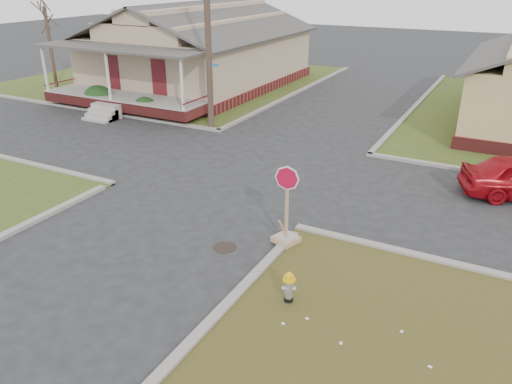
% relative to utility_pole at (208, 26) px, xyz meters
% --- Properties ---
extents(ground, '(120.00, 120.00, 0.00)m').
position_rel_utility_pole_xyz_m(ground, '(4.20, -8.90, -4.66)').
color(ground, '#242527').
rests_on(ground, ground).
extents(verge_far_left, '(19.00, 19.00, 0.05)m').
position_rel_utility_pole_xyz_m(verge_far_left, '(-8.80, 9.10, -4.64)').
color(verge_far_left, '#364E1B').
rests_on(verge_far_left, ground).
extents(curbs, '(80.00, 40.00, 0.12)m').
position_rel_utility_pole_xyz_m(curbs, '(4.20, -3.90, -4.66)').
color(curbs, gray).
rests_on(curbs, ground).
extents(manhole, '(0.64, 0.64, 0.01)m').
position_rel_utility_pole_xyz_m(manhole, '(6.40, -9.40, -4.66)').
color(manhole, black).
rests_on(manhole, ground).
extents(corner_house, '(10.10, 15.50, 5.30)m').
position_rel_utility_pole_xyz_m(corner_house, '(-5.80, 7.78, -2.38)').
color(corner_house, maroon).
rests_on(corner_house, ground).
extents(utility_pole, '(1.80, 0.28, 9.00)m').
position_rel_utility_pole_xyz_m(utility_pole, '(0.00, 0.00, 0.00)').
color(utility_pole, '#3A2A21').
rests_on(utility_pole, ground).
extents(tree_far_left, '(0.22, 0.22, 4.90)m').
position_rel_utility_pole_xyz_m(tree_far_left, '(-13.80, 3.10, -2.16)').
color(tree_far_left, '#3A2A21').
rests_on(tree_far_left, verge_far_left).
extents(fire_hydrant, '(0.28, 0.28, 0.76)m').
position_rel_utility_pole_xyz_m(fire_hydrant, '(8.95, -10.84, -4.20)').
color(fire_hydrant, black).
rests_on(fire_hydrant, ground).
extents(stop_sign, '(0.64, 0.62, 2.24)m').
position_rel_utility_pole_xyz_m(stop_sign, '(7.77, -8.41, -4.13)').
color(stop_sign, '#A67F5A').
rests_on(stop_sign, ground).
extents(hedge_left, '(1.56, 1.28, 1.20)m').
position_rel_utility_pole_xyz_m(hedge_left, '(-7.36, 0.26, -4.01)').
color(hedge_left, '#173915').
rests_on(hedge_left, verge_far_left).
extents(hedge_right, '(1.34, 1.10, 1.03)m').
position_rel_utility_pole_xyz_m(hedge_right, '(-4.09, 0.16, -4.10)').
color(hedge_right, '#173915').
rests_on(hedge_right, verge_far_left).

